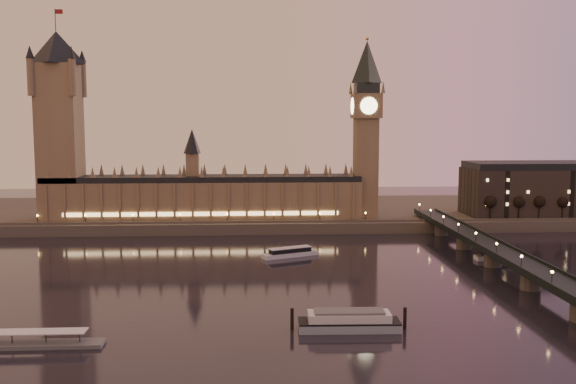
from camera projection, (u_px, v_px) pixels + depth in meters
name	position (u px, v px, depth m)	size (l,w,h in m)	color
ground	(282.00, 280.00, 253.43)	(700.00, 700.00, 0.00)	black
far_embankment	(317.00, 212.00, 418.43)	(560.00, 130.00, 6.00)	#423D35
palace_of_westminster	(203.00, 192.00, 368.89)	(180.00, 26.62, 52.00)	brown
victoria_tower	(59.00, 115.00, 359.65)	(31.68, 31.68, 118.00)	brown
big_ben	(366.00, 118.00, 369.22)	(17.68, 17.68, 104.00)	brown
westminster_bridge	(510.00, 264.00, 257.76)	(13.20, 260.00, 15.30)	black
bare_tree_0	(492.00, 202.00, 366.51)	(6.81, 6.81, 13.85)	black
bare_tree_1	(516.00, 202.00, 367.25)	(6.81, 6.81, 13.85)	black
bare_tree_2	(539.00, 202.00, 367.99)	(6.81, 6.81, 13.85)	black
bare_tree_3	(562.00, 201.00, 368.73)	(6.81, 6.81, 13.85)	black
cruise_boat_a	(290.00, 252.00, 297.17)	(27.02, 16.22, 4.31)	silver
cruise_boat_b	(501.00, 255.00, 290.65)	(23.75, 6.85, 4.34)	silver
moored_barge	(349.00, 321.00, 193.21)	(35.35, 9.47, 6.48)	#8192A4
pontoon_pier	(32.00, 343.00, 179.26)	(39.14, 6.52, 10.44)	#595B5E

